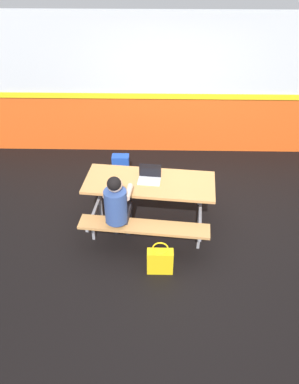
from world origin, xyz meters
TOP-DOWN VIEW (x-y plane):
  - ground_plane at (0.00, 0.00)m, footprint 10.00×10.00m
  - accent_backdrop at (0.00, 2.26)m, footprint 8.00×0.14m
  - picnic_table_main at (-0.38, 0.00)m, footprint 1.94×1.72m
  - student_nearer at (-0.81, -0.52)m, footprint 0.39×0.54m
  - laptop_silver at (-0.38, 0.04)m, footprint 0.34×0.25m
  - backpack_dark at (-0.92, 1.23)m, footprint 0.30×0.22m
  - tote_bag_bright at (-0.22, -1.03)m, footprint 0.34×0.21m

SIDE VIEW (x-z plane):
  - ground_plane at x=0.00m, z-range -0.02..0.00m
  - tote_bag_bright at x=-0.22m, z-range -0.02..0.41m
  - backpack_dark at x=-0.92m, z-range 0.00..0.44m
  - picnic_table_main at x=-0.38m, z-range 0.20..0.94m
  - student_nearer at x=-0.81m, z-range 0.10..1.31m
  - laptop_silver at x=-0.38m, z-range 0.67..0.90m
  - accent_backdrop at x=0.00m, z-range -0.05..2.55m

